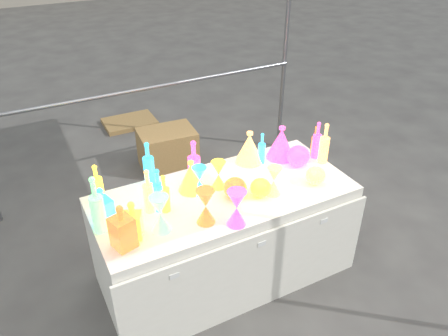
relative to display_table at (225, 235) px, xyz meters
name	(u,v)px	position (x,y,z in m)	size (l,w,h in m)	color
ground	(224,271)	(0.00, 0.01, -0.37)	(80.00, 80.00, 0.00)	slate
display_table	(225,235)	(0.00, 0.00, 0.00)	(1.84, 0.83, 0.75)	white
cardboard_box_closed	(168,149)	(0.20, 1.68, -0.16)	(0.58, 0.42, 0.42)	tan
cardboard_box_flat	(130,122)	(0.13, 2.86, -0.35)	(0.64, 0.46, 0.05)	tan
bottle_0	(97,183)	(-0.78, 0.32, 0.51)	(0.07, 0.07, 0.28)	#F84417
bottle_1	(148,163)	(-0.41, 0.36, 0.54)	(0.08, 0.08, 0.33)	#1A9324
bottle_3	(194,163)	(-0.13, 0.20, 0.55)	(0.09, 0.09, 0.35)	blue
bottle_4	(148,191)	(-0.52, 0.06, 0.53)	(0.07, 0.07, 0.31)	#179071
bottle_5	(97,205)	(-0.85, 0.00, 0.57)	(0.09, 0.09, 0.39)	#D62AB5
bottle_6	(164,193)	(-0.43, 0.01, 0.51)	(0.07, 0.07, 0.27)	#F84417
bottle_7	(158,190)	(-0.46, 0.03, 0.53)	(0.07, 0.07, 0.31)	#1A9324
decanter_0	(133,220)	(-0.68, -0.15, 0.50)	(0.10, 0.10, 0.25)	#F84417
decanter_1	(122,226)	(-0.76, -0.20, 0.52)	(0.12, 0.12, 0.29)	orange
decanter_2	(102,206)	(-0.81, 0.06, 0.51)	(0.11, 0.11, 0.27)	#1A9324
hourglass_0	(206,206)	(-0.25, -0.22, 0.50)	(0.12, 0.12, 0.24)	orange
hourglass_1	(237,208)	(-0.09, -0.33, 0.50)	(0.12, 0.12, 0.25)	blue
hourglass_2	(274,181)	(0.29, -0.16, 0.48)	(0.10, 0.10, 0.21)	#179071
hourglass_3	(160,214)	(-0.52, -0.17, 0.50)	(0.12, 0.12, 0.25)	#D62AB5
hourglass_4	(219,175)	(0.00, 0.09, 0.48)	(0.10, 0.10, 0.20)	#F84417
hourglass_5	(200,180)	(-0.15, 0.08, 0.48)	(0.10, 0.10, 0.21)	#1A9324
globe_0	(261,188)	(0.20, -0.14, 0.43)	(0.15, 0.15, 0.12)	#F84417
globe_1	(315,176)	(0.63, -0.19, 0.43)	(0.14, 0.14, 0.12)	#179071
globe_2	(235,189)	(0.04, -0.07, 0.44)	(0.16, 0.16, 0.13)	orange
globe_3	(298,157)	(0.66, 0.07, 0.45)	(0.18, 0.18, 0.14)	blue
lampshade_1	(191,176)	(-0.18, 0.15, 0.49)	(0.19, 0.19, 0.23)	#F3F834
lampshade_2	(281,142)	(0.61, 0.24, 0.51)	(0.22, 0.22, 0.26)	blue
lampshade_3	(249,147)	(0.36, 0.29, 0.50)	(0.21, 0.21, 0.25)	#179071
bottle_8	(262,148)	(0.44, 0.23, 0.50)	(0.06, 0.06, 0.25)	#1A9324
bottle_9	(315,141)	(0.86, 0.13, 0.50)	(0.06, 0.06, 0.26)	orange
bottle_10	(317,140)	(0.86, 0.11, 0.53)	(0.07, 0.07, 0.30)	blue
bottle_11	(325,143)	(0.86, 0.02, 0.54)	(0.07, 0.07, 0.33)	#179071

